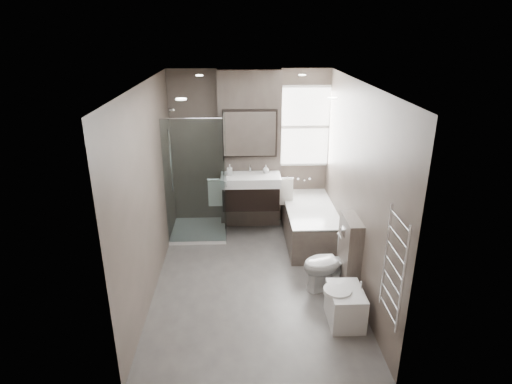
{
  "coord_description": "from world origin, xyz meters",
  "views": [
    {
      "loc": [
        -0.17,
        -4.99,
        3.22
      ],
      "look_at": [
        0.03,
        0.15,
        1.21
      ],
      "focal_mm": 30.0,
      "sensor_mm": 36.0,
      "label": 1
    }
  ],
  "objects_px": {
    "toilet": "(329,264)",
    "bidet": "(345,305)",
    "vanity": "(251,190)",
    "bathtub": "(310,222)"
  },
  "relations": [
    {
      "from": "vanity",
      "to": "bidet",
      "type": "height_order",
      "value": "vanity"
    },
    {
      "from": "bathtub",
      "to": "bidet",
      "type": "xyz_separation_m",
      "value": [
        0.09,
        -2.03,
        -0.09
      ]
    },
    {
      "from": "vanity",
      "to": "bathtub",
      "type": "height_order",
      "value": "vanity"
    },
    {
      "from": "toilet",
      "to": "bidet",
      "type": "bearing_deg",
      "value": -11.79
    },
    {
      "from": "vanity",
      "to": "toilet",
      "type": "distance_m",
      "value": 1.96
    },
    {
      "from": "toilet",
      "to": "bidet",
      "type": "distance_m",
      "value": 0.72
    },
    {
      "from": "bidet",
      "to": "vanity",
      "type": "bearing_deg",
      "value": 113.25
    },
    {
      "from": "bathtub",
      "to": "toilet",
      "type": "bearing_deg",
      "value": -88.06
    },
    {
      "from": "bathtub",
      "to": "vanity",
      "type": "bearing_deg",
      "value": 160.63
    },
    {
      "from": "bidet",
      "to": "toilet",
      "type": "bearing_deg",
      "value": 93.56
    }
  ]
}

